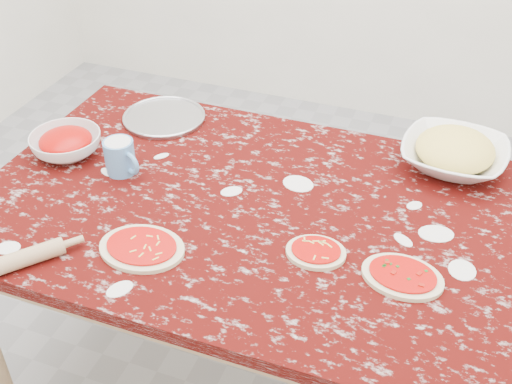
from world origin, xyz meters
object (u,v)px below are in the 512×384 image
object	(u,v)px
rolling_pin	(19,260)
sauce_bowl	(66,144)
worktable	(256,229)
flour_mug	(121,157)
cheese_bowl	(454,156)
pizza_tray	(164,118)

from	to	relation	value
rolling_pin	sauce_bowl	bearing A→B (deg)	111.11
worktable	sauce_bowl	size ratio (longest dim) A/B	7.27
worktable	flour_mug	size ratio (longest dim) A/B	12.22
rolling_pin	cheese_bowl	bearing A→B (deg)	41.29
cheese_bowl	worktable	bearing A→B (deg)	-140.80
cheese_bowl	rolling_pin	size ratio (longest dim) A/B	1.39
pizza_tray	sauce_bowl	world-z (taller)	sauce_bowl
worktable	sauce_bowl	world-z (taller)	sauce_bowl
pizza_tray	cheese_bowl	distance (m)	0.96
sauce_bowl	worktable	bearing A→B (deg)	-4.09
worktable	sauce_bowl	distance (m)	0.67
pizza_tray	cheese_bowl	size ratio (longest dim) A/B	0.87
worktable	sauce_bowl	bearing A→B (deg)	175.91
flour_mug	cheese_bowl	bearing A→B (deg)	22.37
pizza_tray	rolling_pin	distance (m)	0.79
sauce_bowl	cheese_bowl	world-z (taller)	cheese_bowl
sauce_bowl	flour_mug	size ratio (longest dim) A/B	1.68
cheese_bowl	flour_mug	size ratio (longest dim) A/B	2.40
sauce_bowl	rolling_pin	xyz separation A→B (m)	(0.19, -0.49, -0.01)
worktable	sauce_bowl	xyz separation A→B (m)	(-0.65, 0.05, 0.12)
sauce_bowl	cheese_bowl	size ratio (longest dim) A/B	0.70
rolling_pin	pizza_tray	bearing A→B (deg)	90.21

